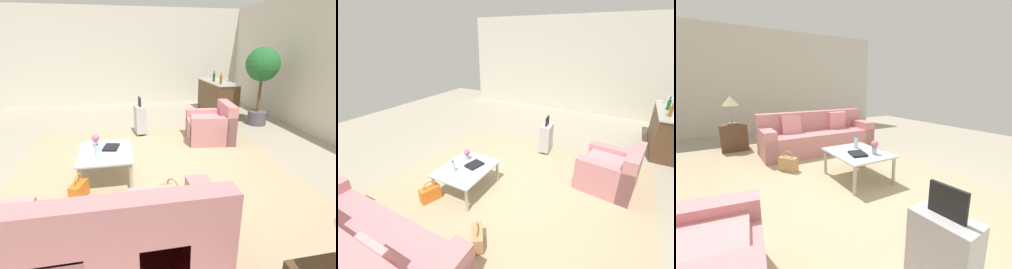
# 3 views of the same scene
# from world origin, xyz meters

# --- Properties ---
(ground_plane) EXTENTS (12.00, 12.00, 0.00)m
(ground_plane) POSITION_xyz_m (0.00, 0.00, 0.00)
(ground_plane) COLOR #A89E89
(wall_right) EXTENTS (0.12, 8.00, 3.10)m
(wall_right) POSITION_xyz_m (5.06, 0.00, 1.55)
(wall_right) COLOR beige
(wall_right) RESTS_ON ground
(area_rug) EXTENTS (5.20, 4.40, 0.01)m
(area_rug) POSITION_xyz_m (0.60, 0.20, 0.00)
(area_rug) COLOR tan
(area_rug) RESTS_ON ground
(couch) EXTENTS (0.85, 2.44, 0.86)m
(couch) POSITION_xyz_m (2.19, -0.60, 0.30)
(couch) COLOR #C67F84
(couch) RESTS_ON ground
(coffee_table) EXTENTS (0.99, 0.78, 0.44)m
(coffee_table) POSITION_xyz_m (0.40, -0.50, 0.38)
(coffee_table) COLOR silver
(coffee_table) RESTS_ON ground
(water_bottle) EXTENTS (0.06, 0.06, 0.20)m
(water_bottle) POSITION_xyz_m (0.60, -0.60, 0.53)
(water_bottle) COLOR silver
(water_bottle) RESTS_ON coffee_table
(coffee_table_book) EXTENTS (0.32, 0.27, 0.03)m
(coffee_table_book) POSITION_xyz_m (0.28, -0.42, 0.45)
(coffee_table_book) COLOR black
(coffee_table_book) RESTS_ON coffee_table
(flower_vase) EXTENTS (0.11, 0.11, 0.21)m
(flower_vase) POSITION_xyz_m (0.18, -0.65, 0.56)
(flower_vase) COLOR #B2B7BC
(flower_vase) RESTS_ON coffee_table
(side_table) EXTENTS (0.54, 0.54, 0.59)m
(side_table) POSITION_xyz_m (3.20, 1.00, 0.30)
(side_table) COLOR #513823
(side_table) RESTS_ON ground
(table_lamp) EXTENTS (0.34, 0.34, 0.62)m
(table_lamp) POSITION_xyz_m (3.20, 1.00, 1.08)
(table_lamp) COLOR #ADA899
(table_lamp) RESTS_ON side_table
(suitcase_silver) EXTENTS (0.42, 0.25, 0.85)m
(suitcase_silver) POSITION_xyz_m (-1.60, 0.20, 0.36)
(suitcase_silver) COLOR #B7B7BC
(suitcase_silver) RESTS_ON ground
(handbag_tan) EXTENTS (0.34, 0.30, 0.36)m
(handbag_tan) POSITION_xyz_m (1.27, 0.34, 0.13)
(handbag_tan) COLOR tan
(handbag_tan) RESTS_ON ground
(handbag_orange) EXTENTS (0.35, 0.24, 0.36)m
(handbag_orange) POSITION_xyz_m (0.93, -0.85, 0.13)
(handbag_orange) COLOR orange
(handbag_orange) RESTS_ON ground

